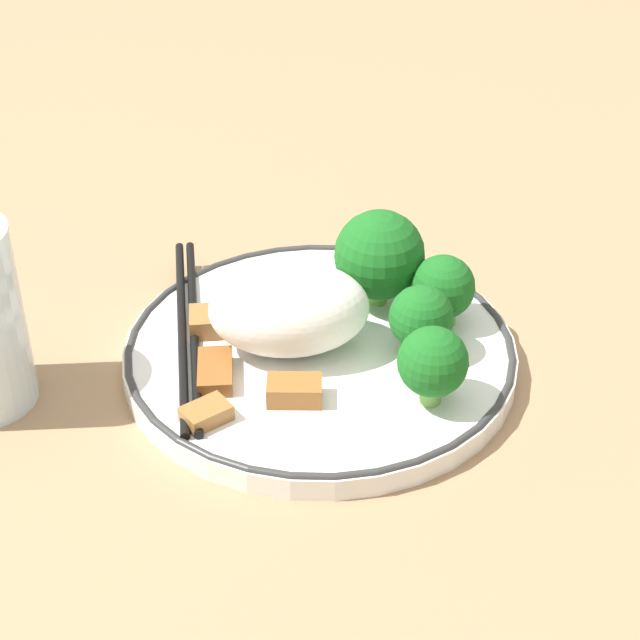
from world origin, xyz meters
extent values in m
plane|color=#9E7A56|center=(0.00, 0.00, 0.00)|extent=(3.00, 3.00, 0.00)
cylinder|color=white|center=(0.00, 0.00, 0.01)|extent=(0.25, 0.25, 0.01)
torus|color=#333333|center=(0.00, 0.00, 0.01)|extent=(0.25, 0.25, 0.01)
ellipsoid|color=white|center=(-0.02, 0.00, 0.04)|extent=(0.10, 0.07, 0.06)
cylinder|color=#72AD4C|center=(0.06, -0.06, 0.02)|extent=(0.01, 0.01, 0.01)
sphere|color=#19601E|center=(0.06, -0.06, 0.04)|extent=(0.04, 0.04, 0.04)
cylinder|color=#72AD4C|center=(0.06, -0.01, 0.02)|extent=(0.02, 0.02, 0.01)
sphere|color=#19601E|center=(0.06, -0.01, 0.04)|extent=(0.04, 0.04, 0.04)
cylinder|color=#72AD4C|center=(0.08, 0.02, 0.02)|extent=(0.02, 0.02, 0.01)
sphere|color=#19601E|center=(0.08, 0.02, 0.04)|extent=(0.04, 0.04, 0.04)
cylinder|color=#72AD4C|center=(0.04, 0.05, 0.02)|extent=(0.01, 0.01, 0.01)
sphere|color=#19601E|center=(0.04, 0.05, 0.05)|extent=(0.06, 0.06, 0.06)
cube|color=#9E6633|center=(-0.07, 0.02, 0.02)|extent=(0.02, 0.03, 0.01)
cube|color=#995B28|center=(-0.02, -0.05, 0.02)|extent=(0.03, 0.02, 0.01)
cube|color=#9E6633|center=(-0.07, -0.07, 0.02)|extent=(0.03, 0.03, 0.01)
cube|color=brown|center=(-0.07, -0.03, 0.02)|extent=(0.02, 0.04, 0.01)
cylinder|color=black|center=(-0.09, 0.02, 0.02)|extent=(0.02, 0.21, 0.01)
cylinder|color=black|center=(-0.08, 0.02, 0.02)|extent=(0.02, 0.21, 0.01)
camera|label=1|loc=(-0.04, -0.55, 0.41)|focal=60.00mm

